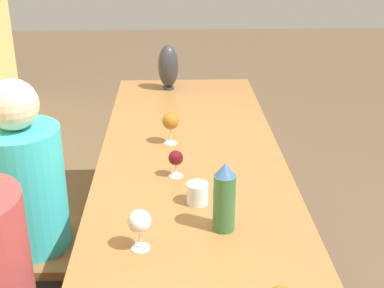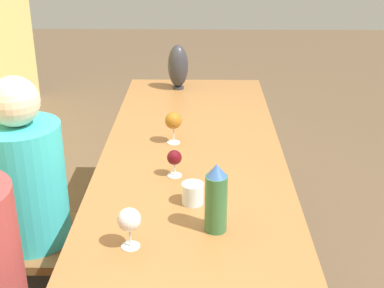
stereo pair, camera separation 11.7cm
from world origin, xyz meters
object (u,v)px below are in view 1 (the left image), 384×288
object	(u,v)px
water_tumbler	(197,193)
vase	(168,67)
wine_glass_4	(140,222)
water_bottle	(224,198)
person_far	(30,205)
wine_glass_3	(176,159)
chair_far	(15,236)
wine_glass_2	(171,122)

from	to	relation	value
water_tumbler	vase	distance (m)	1.44
wine_glass_4	water_bottle	bearing A→B (deg)	-68.98
person_far	wine_glass_3	bearing A→B (deg)	-90.28
wine_glass_3	chair_far	distance (m)	0.80
vase	chair_far	world-z (taller)	vase
vase	wine_glass_4	world-z (taller)	vase
wine_glass_4	chair_far	world-z (taller)	chair_far
wine_glass_4	chair_far	distance (m)	0.88
wine_glass_2	person_far	size ratio (longest dim) A/B	0.13
water_bottle	vase	distance (m)	1.63
wine_glass_2	wine_glass_4	distance (m)	0.88
water_tumbler	water_bottle	bearing A→B (deg)	-155.60
water_tumbler	wine_glass_4	world-z (taller)	wine_glass_4
wine_glass_4	wine_glass_3	bearing A→B (deg)	-13.17
vase	chair_far	distance (m)	1.44
wine_glass_3	chair_far	world-z (taller)	chair_far
vase	wine_glass_3	distance (m)	1.21
vase	wine_glass_2	bearing A→B (deg)	-179.14
vase	person_far	world-z (taller)	person_far
water_bottle	water_tumbler	size ratio (longest dim) A/B	3.06
vase	chair_far	size ratio (longest dim) A/B	0.30
water_bottle	wine_glass_2	xyz separation A→B (m)	(0.76, 0.18, -0.01)
wine_glass_2	vase	bearing A→B (deg)	0.86
water_bottle	chair_far	size ratio (longest dim) A/B	0.28
wine_glass_2	wine_glass_4	size ratio (longest dim) A/B	1.08
person_far	water_bottle	bearing A→B (deg)	-117.78
water_bottle	wine_glass_3	distance (m)	0.45
wine_glass_3	chair_far	bearing A→B (deg)	89.76
water_tumbler	wine_glass_2	world-z (taller)	wine_glass_2
vase	water_bottle	bearing A→B (deg)	-173.04
chair_far	wine_glass_2	bearing A→B (deg)	-63.43
water_bottle	vase	world-z (taller)	vase
vase	wine_glass_4	size ratio (longest dim) A/B	1.93
wine_glass_4	person_far	size ratio (longest dim) A/B	0.12
chair_far	person_far	size ratio (longest dim) A/B	0.76
vase	chair_far	xyz separation A→B (m)	(-1.20, 0.68, -0.43)
water_bottle	wine_glass_3	xyz separation A→B (m)	(0.41, 0.16, -0.04)
water_bottle	wine_glass_3	world-z (taller)	water_bottle
wine_glass_4	water_tumbler	bearing A→B (deg)	-34.55
wine_glass_3	water_bottle	bearing A→B (deg)	-158.44
wine_glass_4	chair_far	size ratio (longest dim) A/B	0.16
wine_glass_3	water_tumbler	bearing A→B (deg)	-160.80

